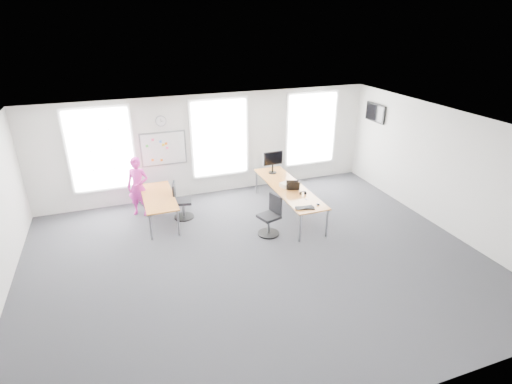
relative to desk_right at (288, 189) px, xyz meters
name	(u,v)px	position (x,y,z in m)	size (l,w,h in m)	color
floor	(256,260)	(-1.62, -1.92, -0.72)	(10.00, 10.00, 0.00)	#252529
ceiling	(256,129)	(-1.62, -1.92, 2.28)	(10.00, 10.00, 0.00)	silver
wall_back	(210,145)	(-1.62, 2.08, 0.78)	(10.00, 10.00, 0.00)	silver
wall_front	(367,330)	(-1.62, -5.92, 0.78)	(10.00, 10.00, 0.00)	silver
wall_right	(446,170)	(3.38, -1.92, 0.78)	(10.00, 10.00, 0.00)	silver
window_left	(101,150)	(-4.62, 2.05, 0.98)	(1.60, 0.06, 2.20)	white
window_mid	(220,138)	(-1.32, 2.05, 0.98)	(1.60, 0.06, 2.20)	white
window_right	(311,129)	(1.68, 2.05, 0.98)	(1.60, 0.06, 2.20)	white
desk_right	(288,189)	(0.00, 0.00, 0.00)	(0.84, 3.17, 0.77)	#D2773D
desk_left	(158,198)	(-3.38, 0.70, -0.06)	(0.79, 1.97, 0.72)	#D2773D
chair_right	(271,217)	(-0.87, -0.91, -0.27)	(0.58, 0.58, 1.02)	black
chair_left	(181,203)	(-2.81, 0.69, -0.28)	(0.55, 0.54, 1.01)	black
person	(138,187)	(-3.82, 1.29, 0.09)	(0.59, 0.39, 1.63)	#E12DAA
whiteboard	(164,149)	(-2.97, 2.05, 0.83)	(1.20, 0.03, 0.90)	white
wall_clock	(161,121)	(-2.97, 2.05, 1.63)	(0.30, 0.30, 0.04)	gray
tv	(376,113)	(3.33, 1.08, 1.58)	(0.06, 0.90, 0.55)	black
keyboard	(305,208)	(-0.16, -1.33, 0.06)	(0.46, 0.17, 0.02)	black
mouse	(318,204)	(0.22, -1.28, 0.07)	(0.07, 0.12, 0.04)	black
lens_cap	(306,199)	(0.10, -0.88, 0.05)	(0.06, 0.06, 0.01)	black
headphones	(303,193)	(0.14, -0.60, 0.09)	(0.17, 0.09, 0.10)	black
laptop_sleeve	(293,186)	(0.02, -0.24, 0.18)	(0.33, 0.27, 0.26)	black
paper_stack	(286,185)	(-0.04, 0.05, 0.10)	(0.32, 0.24, 0.11)	beige
monitor	(273,160)	(-0.01, 1.10, 0.44)	(0.59, 0.24, 0.65)	black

